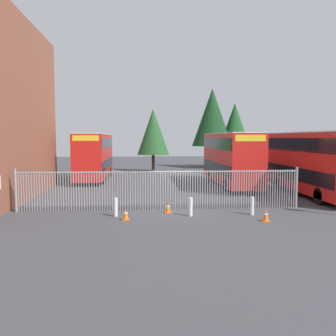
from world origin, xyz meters
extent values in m
plane|color=#3D3D42|center=(0.00, 8.00, 0.00)|extent=(100.00, 100.00, 0.00)
cylinder|color=gray|center=(-8.57, 0.00, 1.10)|extent=(0.06, 0.06, 2.20)
cylinder|color=gray|center=(-8.43, 0.00, 1.10)|extent=(0.06, 0.06, 2.20)
cylinder|color=gray|center=(-8.29, 0.00, 1.10)|extent=(0.06, 0.06, 2.20)
cylinder|color=gray|center=(-8.15, 0.00, 1.10)|extent=(0.06, 0.06, 2.20)
cylinder|color=gray|center=(-8.01, 0.00, 1.10)|extent=(0.06, 0.06, 2.20)
cylinder|color=gray|center=(-7.87, 0.00, 1.10)|extent=(0.06, 0.06, 2.20)
cylinder|color=gray|center=(-7.73, 0.00, 1.10)|extent=(0.06, 0.06, 2.20)
cylinder|color=gray|center=(-7.59, 0.00, 1.10)|extent=(0.06, 0.06, 2.20)
cylinder|color=gray|center=(-7.45, 0.00, 1.10)|extent=(0.06, 0.06, 2.20)
cylinder|color=gray|center=(-7.31, 0.00, 1.10)|extent=(0.06, 0.06, 2.20)
cylinder|color=gray|center=(-7.17, 0.00, 1.10)|extent=(0.06, 0.06, 2.20)
cylinder|color=gray|center=(-7.03, 0.00, 1.10)|extent=(0.06, 0.06, 2.20)
cylinder|color=gray|center=(-6.89, 0.00, 1.10)|extent=(0.06, 0.06, 2.20)
cylinder|color=gray|center=(-6.76, 0.00, 1.10)|extent=(0.06, 0.06, 2.20)
cylinder|color=gray|center=(-6.62, 0.00, 1.10)|extent=(0.06, 0.06, 2.20)
cylinder|color=gray|center=(-6.48, 0.00, 1.10)|extent=(0.06, 0.06, 2.20)
cylinder|color=gray|center=(-6.34, 0.00, 1.10)|extent=(0.06, 0.06, 2.20)
cylinder|color=gray|center=(-6.20, 0.00, 1.10)|extent=(0.06, 0.06, 2.20)
cylinder|color=gray|center=(-6.06, 0.00, 1.10)|extent=(0.06, 0.06, 2.20)
cylinder|color=gray|center=(-5.92, 0.00, 1.10)|extent=(0.06, 0.06, 2.20)
cylinder|color=gray|center=(-5.78, 0.00, 1.10)|extent=(0.06, 0.06, 2.20)
cylinder|color=gray|center=(-5.64, 0.00, 1.10)|extent=(0.06, 0.06, 2.20)
cylinder|color=gray|center=(-5.50, 0.00, 1.10)|extent=(0.06, 0.06, 2.20)
cylinder|color=gray|center=(-5.36, 0.00, 1.10)|extent=(0.06, 0.06, 2.20)
cylinder|color=gray|center=(-5.22, 0.00, 1.10)|extent=(0.06, 0.06, 2.20)
cylinder|color=gray|center=(-5.08, 0.00, 1.10)|extent=(0.06, 0.06, 2.20)
cylinder|color=gray|center=(-4.94, 0.00, 1.10)|extent=(0.06, 0.06, 2.20)
cylinder|color=gray|center=(-4.80, 0.00, 1.10)|extent=(0.06, 0.06, 2.20)
cylinder|color=gray|center=(-4.66, 0.00, 1.10)|extent=(0.06, 0.06, 2.20)
cylinder|color=gray|center=(-4.52, 0.00, 1.10)|extent=(0.06, 0.06, 2.20)
cylinder|color=gray|center=(-4.38, 0.00, 1.10)|extent=(0.06, 0.06, 2.20)
cylinder|color=gray|center=(-4.24, 0.00, 1.10)|extent=(0.06, 0.06, 2.20)
cylinder|color=gray|center=(-4.10, 0.00, 1.10)|extent=(0.06, 0.06, 2.20)
cylinder|color=gray|center=(-3.96, 0.00, 1.10)|extent=(0.06, 0.06, 2.20)
cylinder|color=gray|center=(-3.82, 0.00, 1.10)|extent=(0.06, 0.06, 2.20)
cylinder|color=gray|center=(-3.68, 0.00, 1.10)|extent=(0.06, 0.06, 2.20)
cylinder|color=gray|center=(-3.54, 0.00, 1.10)|extent=(0.06, 0.06, 2.20)
cylinder|color=gray|center=(-3.40, 0.00, 1.10)|extent=(0.06, 0.06, 2.20)
cylinder|color=gray|center=(-3.26, 0.00, 1.10)|extent=(0.06, 0.06, 2.20)
cylinder|color=gray|center=(-3.12, 0.00, 1.10)|extent=(0.06, 0.06, 2.20)
cylinder|color=gray|center=(-2.98, 0.00, 1.10)|extent=(0.06, 0.06, 2.20)
cylinder|color=gray|center=(-2.84, 0.00, 1.10)|extent=(0.06, 0.06, 2.20)
cylinder|color=gray|center=(-2.70, 0.00, 1.10)|extent=(0.06, 0.06, 2.20)
cylinder|color=gray|center=(-2.56, 0.00, 1.10)|extent=(0.06, 0.06, 2.20)
cylinder|color=gray|center=(-2.42, 0.00, 1.10)|extent=(0.06, 0.06, 2.20)
cylinder|color=gray|center=(-2.28, 0.00, 1.10)|extent=(0.06, 0.06, 2.20)
cylinder|color=gray|center=(-2.14, 0.00, 1.10)|extent=(0.06, 0.06, 2.20)
cylinder|color=gray|center=(-2.00, 0.00, 1.10)|extent=(0.06, 0.06, 2.20)
cylinder|color=gray|center=(-1.86, 0.00, 1.10)|extent=(0.06, 0.06, 2.20)
cylinder|color=gray|center=(-1.72, 0.00, 1.10)|extent=(0.06, 0.06, 2.20)
cylinder|color=gray|center=(-1.58, 0.00, 1.10)|extent=(0.06, 0.06, 2.20)
cylinder|color=gray|center=(-1.44, 0.00, 1.10)|extent=(0.06, 0.06, 2.20)
cylinder|color=gray|center=(-1.30, 0.00, 1.10)|extent=(0.06, 0.06, 2.20)
cylinder|color=gray|center=(-1.16, 0.00, 1.10)|extent=(0.06, 0.06, 2.20)
cylinder|color=gray|center=(-1.02, 0.00, 1.10)|extent=(0.06, 0.06, 2.20)
cylinder|color=gray|center=(-0.88, 0.00, 1.10)|extent=(0.06, 0.06, 2.20)
cylinder|color=gray|center=(-0.74, 0.00, 1.10)|extent=(0.06, 0.06, 2.20)
cylinder|color=gray|center=(-0.60, 0.00, 1.10)|extent=(0.06, 0.06, 2.20)
cylinder|color=gray|center=(-0.46, 0.00, 1.10)|extent=(0.06, 0.06, 2.20)
cylinder|color=gray|center=(-0.32, 0.00, 1.10)|extent=(0.06, 0.06, 2.20)
cylinder|color=gray|center=(-0.18, 0.00, 1.10)|extent=(0.06, 0.06, 2.20)
cylinder|color=gray|center=(-0.04, 0.00, 1.10)|extent=(0.06, 0.06, 2.20)
cylinder|color=gray|center=(0.10, 0.00, 1.10)|extent=(0.06, 0.06, 2.20)
cylinder|color=gray|center=(0.24, 0.00, 1.10)|extent=(0.06, 0.06, 2.20)
cylinder|color=gray|center=(0.38, 0.00, 1.10)|extent=(0.06, 0.06, 2.20)
cylinder|color=gray|center=(0.52, 0.00, 1.10)|extent=(0.06, 0.06, 2.20)
cylinder|color=gray|center=(0.66, 0.00, 1.10)|extent=(0.06, 0.06, 2.20)
cylinder|color=gray|center=(0.80, 0.00, 1.10)|extent=(0.06, 0.06, 2.20)
cylinder|color=gray|center=(0.94, 0.00, 1.10)|extent=(0.06, 0.06, 2.20)
cylinder|color=gray|center=(1.08, 0.00, 1.10)|extent=(0.06, 0.06, 2.20)
cylinder|color=gray|center=(1.22, 0.00, 1.10)|extent=(0.06, 0.06, 2.20)
cylinder|color=gray|center=(1.36, 0.00, 1.10)|extent=(0.06, 0.06, 2.20)
cylinder|color=gray|center=(1.50, 0.00, 1.10)|extent=(0.06, 0.06, 2.20)
cylinder|color=gray|center=(1.64, 0.00, 1.10)|extent=(0.06, 0.06, 2.20)
cylinder|color=gray|center=(1.78, 0.00, 1.10)|extent=(0.06, 0.06, 2.20)
cylinder|color=gray|center=(1.92, 0.00, 1.10)|extent=(0.06, 0.06, 2.20)
cylinder|color=gray|center=(2.06, 0.00, 1.10)|extent=(0.06, 0.06, 2.20)
cylinder|color=gray|center=(2.20, 0.00, 1.10)|extent=(0.06, 0.06, 2.20)
cylinder|color=gray|center=(2.34, 0.00, 1.10)|extent=(0.06, 0.06, 2.20)
cylinder|color=gray|center=(2.48, 0.00, 1.10)|extent=(0.06, 0.06, 2.20)
cylinder|color=gray|center=(2.62, 0.00, 1.10)|extent=(0.06, 0.06, 2.20)
cylinder|color=gray|center=(2.76, 0.00, 1.10)|extent=(0.06, 0.06, 2.20)
cylinder|color=gray|center=(2.90, 0.00, 1.10)|extent=(0.06, 0.06, 2.20)
cylinder|color=gray|center=(3.04, 0.00, 1.10)|extent=(0.06, 0.06, 2.20)
cylinder|color=gray|center=(3.18, 0.00, 1.10)|extent=(0.06, 0.06, 2.20)
cylinder|color=gray|center=(3.32, 0.00, 1.10)|extent=(0.06, 0.06, 2.20)
cylinder|color=gray|center=(3.46, 0.00, 1.10)|extent=(0.06, 0.06, 2.20)
cylinder|color=gray|center=(3.60, 0.00, 1.10)|extent=(0.06, 0.06, 2.20)
cylinder|color=gray|center=(3.74, 0.00, 1.10)|extent=(0.06, 0.06, 2.20)
cylinder|color=gray|center=(3.88, 0.00, 1.10)|extent=(0.06, 0.06, 2.20)
cylinder|color=gray|center=(4.02, 0.00, 1.10)|extent=(0.06, 0.06, 2.20)
cylinder|color=gray|center=(4.15, 0.00, 1.10)|extent=(0.06, 0.06, 2.20)
cylinder|color=gray|center=(4.29, 0.00, 1.10)|extent=(0.06, 0.06, 2.20)
cylinder|color=gray|center=(4.43, 0.00, 1.10)|extent=(0.06, 0.06, 2.20)
cylinder|color=gray|center=(4.57, 0.00, 1.10)|extent=(0.06, 0.06, 2.20)
cylinder|color=gray|center=(4.71, 0.00, 1.10)|extent=(0.06, 0.06, 2.20)
cylinder|color=gray|center=(4.85, 0.00, 1.10)|extent=(0.06, 0.06, 2.20)
cylinder|color=gray|center=(4.99, 0.00, 1.10)|extent=(0.06, 0.06, 2.20)
cylinder|color=gray|center=(5.13, 0.00, 1.10)|extent=(0.06, 0.06, 2.20)
cylinder|color=gray|center=(5.27, 0.00, 1.10)|extent=(0.06, 0.06, 2.20)
cylinder|color=gray|center=(5.41, 0.00, 1.10)|extent=(0.06, 0.06, 2.20)
cylinder|color=gray|center=(5.55, 0.00, 1.10)|extent=(0.06, 0.06, 2.20)
cylinder|color=gray|center=(5.69, 0.00, 1.10)|extent=(0.06, 0.06, 2.20)
cylinder|color=gray|center=(5.83, 0.00, 1.10)|extent=(0.06, 0.06, 2.20)
cylinder|color=gray|center=(5.97, 0.00, 1.10)|extent=(0.06, 0.06, 2.20)
cylinder|color=gray|center=(6.11, 0.00, 1.10)|extent=(0.06, 0.06, 2.20)
cylinder|color=gray|center=(6.25, 0.00, 1.10)|extent=(0.06, 0.06, 2.20)
cylinder|color=gray|center=(6.39, 0.00, 1.10)|extent=(0.06, 0.06, 2.20)
cylinder|color=gray|center=(6.53, 0.00, 1.10)|extent=(0.06, 0.06, 2.20)
cylinder|color=gray|center=(6.67, 0.00, 1.10)|extent=(0.06, 0.06, 2.20)
cylinder|color=gray|center=(6.81, 0.00, 1.10)|extent=(0.06, 0.06, 2.20)
cylinder|color=gray|center=(6.95, 0.00, 1.10)|extent=(0.06, 0.06, 2.20)
cylinder|color=gray|center=(7.09, 0.00, 1.10)|extent=(0.06, 0.06, 2.20)
cylinder|color=gray|center=(-0.74, 0.00, 2.12)|extent=(15.67, 0.07, 0.07)
cylinder|color=gray|center=(-8.57, 0.00, 1.18)|extent=(0.14, 0.14, 2.35)
cylinder|color=gray|center=(7.09, 0.00, 1.18)|extent=(0.14, 0.14, 2.35)
cube|color=red|center=(10.02, 4.12, 2.35)|extent=(2.50, 10.80, 4.00)
cube|color=black|center=(10.02, 4.12, 1.55)|extent=(2.54, 10.37, 0.90)
cube|color=black|center=(10.02, 4.12, 3.55)|extent=(2.54, 10.37, 0.90)
cube|color=silver|center=(10.02, 4.12, 4.38)|extent=(2.50, 10.80, 0.08)
cylinder|color=black|center=(8.92, 0.77, 0.52)|extent=(0.30, 1.04, 1.04)
cylinder|color=black|center=(8.92, 7.09, 0.52)|extent=(0.30, 1.04, 1.04)
cylinder|color=black|center=(11.12, 7.09, 0.52)|extent=(0.30, 1.04, 1.04)
cube|color=red|center=(5.66, 9.51, 2.35)|extent=(2.50, 10.80, 4.00)
cube|color=black|center=(5.66, 9.51, 1.55)|extent=(2.54, 10.37, 0.90)
cube|color=black|center=(5.66, 9.51, 3.55)|extent=(2.54, 10.37, 0.90)
cube|color=yellow|center=(5.66, 4.16, 4.00)|extent=(2.12, 0.12, 0.44)
cube|color=silver|center=(5.66, 9.51, 4.38)|extent=(2.50, 10.80, 0.08)
cylinder|color=black|center=(4.56, 6.16, 0.52)|extent=(0.30, 1.04, 1.04)
cylinder|color=black|center=(6.76, 6.16, 0.52)|extent=(0.30, 1.04, 1.04)
cylinder|color=black|center=(4.56, 12.48, 0.52)|extent=(0.30, 1.04, 1.04)
cylinder|color=black|center=(6.76, 12.48, 0.52)|extent=(0.30, 1.04, 1.04)
cube|color=red|center=(-6.25, 14.92, 2.35)|extent=(2.50, 10.80, 4.00)
cube|color=black|center=(-6.25, 14.92, 1.55)|extent=(2.54, 10.37, 0.90)
cube|color=black|center=(-6.25, 14.92, 3.55)|extent=(2.54, 10.37, 0.90)
cube|color=yellow|center=(-6.25, 9.57, 4.00)|extent=(2.12, 0.12, 0.44)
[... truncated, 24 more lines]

